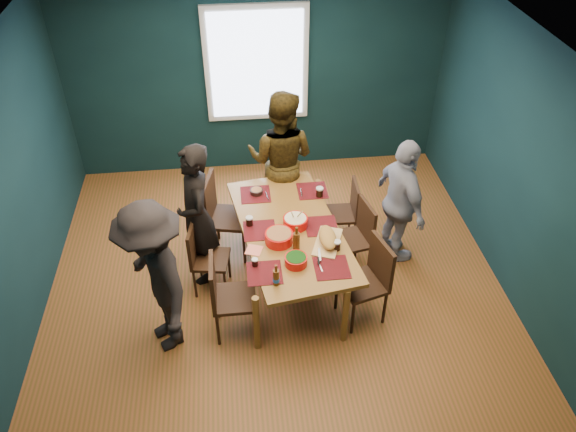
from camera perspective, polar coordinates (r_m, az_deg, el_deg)
The scene contains 26 objects.
room at distance 5.68m, azimuth -1.63°, elevation 4.74°, with size 5.01×5.01×2.71m.
dining_table at distance 5.94m, azimuth 0.25°, elevation -1.78°, with size 1.28×2.11×0.75m.
chair_left_far at distance 6.44m, azimuth -6.91°, elevation 0.55°, with size 0.55×0.55×1.02m.
chair_left_mid at distance 6.05m, azimuth -8.68°, elevation -3.80°, with size 0.44×0.44×0.84m.
chair_left_near at distance 5.54m, azimuth -6.46°, elevation -7.73°, with size 0.42×0.42×0.93m.
chair_right_far at distance 6.65m, azimuth 5.99°, elevation 0.78°, with size 0.38×0.38×0.82m.
chair_right_mid at distance 6.26m, azimuth 7.08°, elevation -1.70°, with size 0.47×0.47×0.88m.
chair_right_near at distance 5.72m, azimuth 8.41°, elevation -5.98°, with size 0.53×0.53×0.95m.
person_far_left at distance 6.01m, azimuth -9.26°, elevation 0.04°, with size 0.61×0.40×1.67m, color black.
person_back at distance 6.75m, azimuth -0.72°, elevation 5.80°, with size 0.85×0.66×1.76m, color black.
person_right at distance 6.33m, azimuth 11.39°, elevation 1.31°, with size 0.91×0.38×1.55m, color white.
person_near_left at distance 5.35m, azimuth -13.31°, elevation -6.27°, with size 1.09×0.63×1.68m, color black.
bowl_salad at distance 5.69m, azimuth -0.92°, elevation -2.16°, with size 0.29×0.29×0.12m.
bowl_dumpling at distance 5.89m, azimuth 0.75°, elevation -0.56°, with size 0.26×0.26×0.24m.
bowl_herbs at distance 5.45m, azimuth 0.81°, elevation -4.51°, with size 0.22×0.22×0.10m.
cutting_board at distance 5.69m, azimuth 4.04°, elevation -2.31°, with size 0.39×0.61×0.13m.
small_bowl at distance 6.38m, azimuth -3.22°, elevation 2.51°, with size 0.15×0.15×0.06m.
beer_bottle_a at distance 5.23m, azimuth -1.21°, elevation -6.26°, with size 0.07×0.07×0.24m.
beer_bottle_b at distance 5.59m, azimuth 0.86°, elevation -2.49°, with size 0.07×0.07×0.27m.
cola_glass_a at distance 5.45m, azimuth -3.39°, elevation -4.70°, with size 0.06×0.06×0.09m.
cola_glass_b at distance 5.63m, azimuth 4.99°, elevation -2.95°, with size 0.08×0.08×0.11m.
cola_glass_c at distance 6.32m, azimuth 3.23°, elevation 2.48°, with size 0.08×0.08×0.12m.
cola_glass_d at distance 5.91m, azimuth -3.95°, elevation -0.50°, with size 0.08×0.08×0.11m.
napkin_a at distance 5.97m, azimuth 3.59°, elevation -0.78°, with size 0.14×0.14×0.00m, color #F77E68.
napkin_b at distance 5.64m, azimuth -3.48°, elevation -3.48°, with size 0.16×0.16×0.00m, color #F77E68.
napkin_c at distance 5.43m, azimuth 4.80°, elevation -5.67°, with size 0.12×0.12×0.00m, color #F77E68.
Camera 1 is at (-0.37, -4.45, 4.51)m, focal length 35.00 mm.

